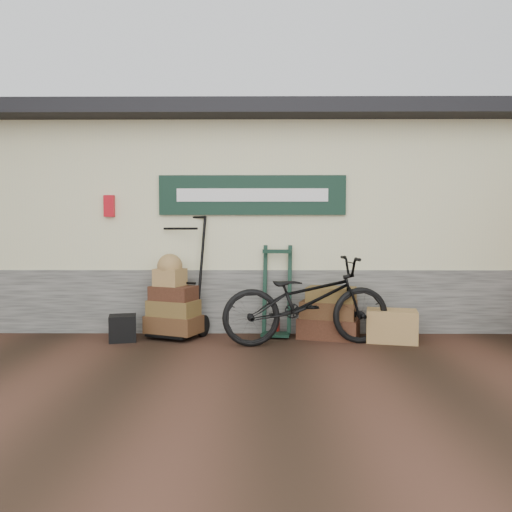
{
  "coord_description": "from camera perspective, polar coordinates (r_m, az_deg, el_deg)",
  "views": [
    {
      "loc": [
        -0.2,
        -6.01,
        1.47
      ],
      "look_at": [
        -0.25,
        0.9,
        1.1
      ],
      "focal_mm": 35.0,
      "sensor_mm": 36.0,
      "label": 1
    }
  ],
  "objects": [
    {
      "name": "bicycle",
      "position": [
        6.4,
        5.78,
        -4.56
      ],
      "size": [
        1.04,
        2.24,
        1.25
      ],
      "primitive_type": "imported",
      "rotation": [
        0.0,
        0.0,
        1.71
      ],
      "color": "black",
      "rests_on": "ground"
    },
    {
      "name": "porter_trolley",
      "position": [
        6.97,
        -8.59,
        -2.12
      ],
      "size": [
        1.03,
        0.91,
        1.7
      ],
      "primitive_type": null,
      "rotation": [
        0.0,
        0.0,
        -0.39
      ],
      "color": "black",
      "rests_on": "ground"
    },
    {
      "name": "station_building",
      "position": [
        8.75,
        1.69,
        3.97
      ],
      "size": [
        14.4,
        4.1,
        3.2
      ],
      "color": "#4C4C47",
      "rests_on": "ground"
    },
    {
      "name": "ground",
      "position": [
        6.19,
        2.29,
        -10.71
      ],
      "size": [
        80.0,
        80.0,
        0.0
      ],
      "primitive_type": "plane",
      "color": "black",
      "rests_on": "ground"
    },
    {
      "name": "green_barrow",
      "position": [
        6.91,
        2.4,
        -4.0
      ],
      "size": [
        0.5,
        0.45,
        1.25
      ],
      "primitive_type": null,
      "rotation": [
        0.0,
        0.0,
        -0.15
      ],
      "color": "black",
      "rests_on": "ground"
    },
    {
      "name": "black_trunk",
      "position": [
        6.86,
        -14.99,
        -7.97
      ],
      "size": [
        0.41,
        0.37,
        0.35
      ],
      "primitive_type": "cube",
      "rotation": [
        0.0,
        0.0,
        0.25
      ],
      "color": "black",
      "rests_on": "ground"
    },
    {
      "name": "wicker_hamper",
      "position": [
        6.84,
        15.25,
        -7.7
      ],
      "size": [
        0.72,
        0.55,
        0.42
      ],
      "primitive_type": "cube",
      "rotation": [
        0.0,
        0.0,
        -0.22
      ],
      "color": "olive",
      "rests_on": "ground"
    },
    {
      "name": "suitcase_stack",
      "position": [
        6.88,
        8.3,
        -6.35
      ],
      "size": [
        0.91,
        0.71,
        0.7
      ],
      "primitive_type": null,
      "rotation": [
        0.0,
        0.0,
        -0.3
      ],
      "color": "#391E12",
      "rests_on": "ground"
    }
  ]
}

